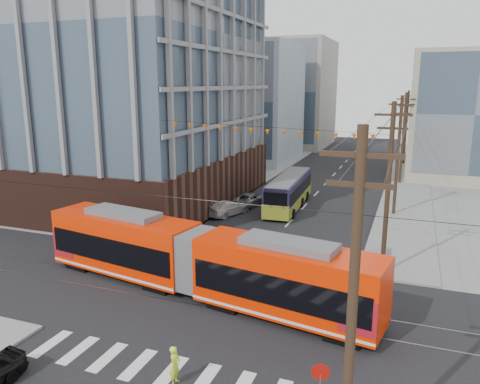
# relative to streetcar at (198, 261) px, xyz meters

# --- Properties ---
(ground) EXTENTS (160.00, 160.00, 0.00)m
(ground) POSITION_rel_streetcar_xyz_m (1.38, -4.39, -2.06)
(ground) COLOR slate
(office_building) EXTENTS (30.00, 25.00, 28.60)m
(office_building) POSITION_rel_streetcar_xyz_m (-20.62, 18.61, 12.24)
(office_building) COLOR #381E16
(office_building) RESTS_ON ground
(bg_bldg_nw_near) EXTENTS (18.00, 16.00, 18.00)m
(bg_bldg_nw_near) POSITION_rel_streetcar_xyz_m (-15.62, 47.61, 6.94)
(bg_bldg_nw_near) COLOR #8C99A5
(bg_bldg_nw_near) RESTS_ON ground
(bg_bldg_ne_near) EXTENTS (14.00, 14.00, 16.00)m
(bg_bldg_ne_near) POSITION_rel_streetcar_xyz_m (17.38, 43.61, 5.94)
(bg_bldg_ne_near) COLOR gray
(bg_bldg_ne_near) RESTS_ON ground
(bg_bldg_nw_far) EXTENTS (16.00, 18.00, 20.00)m
(bg_bldg_nw_far) POSITION_rel_streetcar_xyz_m (-12.62, 67.61, 7.94)
(bg_bldg_nw_far) COLOR gray
(bg_bldg_nw_far) RESTS_ON ground
(bg_bldg_ne_far) EXTENTS (16.00, 16.00, 14.00)m
(bg_bldg_ne_far) POSITION_rel_streetcar_xyz_m (19.38, 63.61, 4.94)
(bg_bldg_ne_far) COLOR #8C99A5
(bg_bldg_ne_far) RESTS_ON ground
(utility_pole_near) EXTENTS (0.30, 0.30, 11.00)m
(utility_pole_near) POSITION_rel_streetcar_xyz_m (9.88, -10.39, 3.44)
(utility_pole_near) COLOR black
(utility_pole_near) RESTS_ON ground
(utility_pole_far) EXTENTS (0.30, 0.30, 11.00)m
(utility_pole_far) POSITION_rel_streetcar_xyz_m (9.88, 51.61, 3.44)
(utility_pole_far) COLOR black
(utility_pole_far) RESTS_ON ground
(streetcar) EXTENTS (21.54, 6.57, 4.11)m
(streetcar) POSITION_rel_streetcar_xyz_m (0.00, 0.00, 0.00)
(streetcar) COLOR red
(streetcar) RESTS_ON ground
(city_bus) EXTENTS (2.98, 11.54, 3.24)m
(city_bus) POSITION_rel_streetcar_xyz_m (-0.01, 20.83, -0.44)
(city_bus) COLOR #1F1835
(city_bus) RESTS_ON ground
(parked_car_silver) EXTENTS (1.78, 4.59, 1.49)m
(parked_car_silver) POSITION_rel_streetcar_xyz_m (-4.45, 8.08, -1.31)
(parked_car_silver) COLOR #AFB1B2
(parked_car_silver) RESTS_ON ground
(parked_car_white) EXTENTS (3.40, 5.11, 1.38)m
(parked_car_white) POSITION_rel_streetcar_xyz_m (-4.68, 16.18, -1.37)
(parked_car_white) COLOR #B8AFB0
(parked_car_white) RESTS_ON ground
(parked_car_grey) EXTENTS (2.65, 4.82, 1.28)m
(parked_car_grey) POSITION_rel_streetcar_xyz_m (-3.90, 20.33, -1.42)
(parked_car_grey) COLOR slate
(parked_car_grey) RESTS_ON ground
(pedestrian) EXTENTS (0.46, 0.65, 1.67)m
(pedestrian) POSITION_rel_streetcar_xyz_m (2.75, -7.98, -1.22)
(pedestrian) COLOR #D2FF2B
(pedestrian) RESTS_ON ground
(jersey_barrier) EXTENTS (0.97, 3.84, 0.76)m
(jersey_barrier) POSITION_rel_streetcar_xyz_m (9.68, 9.08, -1.67)
(jersey_barrier) COLOR gray
(jersey_barrier) RESTS_ON ground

